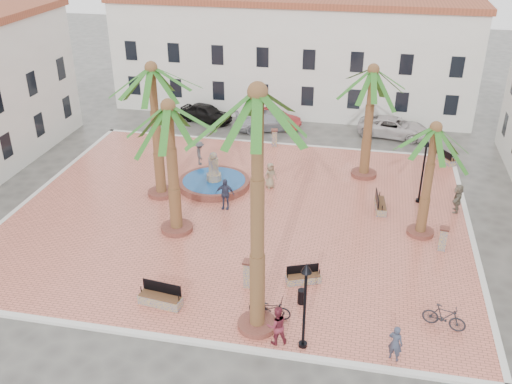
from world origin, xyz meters
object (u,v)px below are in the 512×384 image
palm_nw (152,84)px  bench_se (303,278)px  palm_s (258,120)px  lamppost_s (305,292)px  palm_sw (169,123)px  lamppost_e (424,160)px  car_red (274,119)px  bollard_n (274,138)px  bollard_se (249,273)px  car_black (206,113)px  bicycle_a (270,308)px  pedestrian_north (200,153)px  pedestrian_east (458,198)px  bench_e (380,205)px  palm_ne (372,84)px  car_white (393,127)px  pedestrian_fountain_a (270,175)px  cyclist_a (395,343)px  litter_bin (302,297)px  fountain (214,182)px  palm_e (434,142)px  bench_ne (445,158)px  cyclist_b (277,325)px  bollard_e (443,238)px  bicycle_b (444,317)px  car_silver (268,121)px  bench_s (160,299)px

palm_nw → bench_se: 14.00m
palm_s → lamppost_s: size_ratio=2.65×
palm_sw → palm_s: palm_s is taller
lamppost_e → car_red: 15.79m
bollard_n → bollard_se: bearing=-83.9°
car_red → bench_se: bearing=-157.1°
palm_s → car_black: 27.64m
palm_s → bicycle_a: 8.89m
palm_s → car_black: (-9.35, 24.50, -8.74)m
pedestrian_north → pedestrian_east: bearing=-123.7°
bench_e → pedestrian_east: pedestrian_east is taller
palm_sw → palm_ne: size_ratio=1.01×
bicycle_a → car_red: bearing=14.4°
pedestrian_east → car_red: 17.68m
palm_ne → car_white: size_ratio=1.38×
bench_se → pedestrian_fountain_a: bearing=87.4°
cyclist_a → pedestrian_north: bearing=-28.5°
litter_bin → pedestrian_fountain_a: bearing=107.3°
palm_sw → car_black: bearing=100.9°
fountain → car_black: size_ratio=1.02×
fountain → palm_s: palm_s is taller
lamppost_e → car_black: size_ratio=0.91×
palm_e → bench_e: palm_e is taller
bench_ne → pedestrian_north: bearing=70.0°
bench_e → cyclist_a: 12.47m
lamppost_e → pedestrian_east: bearing=-21.0°
bollard_n → pedestrian_fountain_a: bearing=-82.1°
cyclist_b → pedestrian_east: cyclist_b is taller
palm_sw → lamppost_s: palm_sw is taller
bench_ne → bollard_e: size_ratio=1.36×
pedestrian_north → lamppost_s: bearing=-172.7°
fountain → bicycle_b: size_ratio=2.47×
bollard_n → car_white: bearing=25.9°
car_silver → car_white: size_ratio=0.96×
bollard_e → car_white: car_white is taller
bench_ne → bollard_n: (-12.15, 0.45, 0.41)m
bollard_e → litter_bin: size_ratio=1.84×
palm_nw → car_black: size_ratio=1.88×
palm_s → bollard_n: (-2.81, 20.02, -8.67)m
palm_sw → pedestrian_fountain_a: bearing=56.6°
palm_e → lamppost_e: (0.09, 3.82, -2.68)m
lamppost_s → cyclist_b: bearing=-180.0°
bollard_n → car_black: 7.93m
bicycle_b → car_white: size_ratio=0.34×
palm_sw → bench_e: 13.34m
bench_s → car_silver: bearing=96.2°
palm_e → car_white: 15.73m
bench_s → bench_e: size_ratio=1.07×
palm_nw → cyclist_a: 19.25m
lamppost_s → car_white: (3.77, 25.00, -2.15)m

